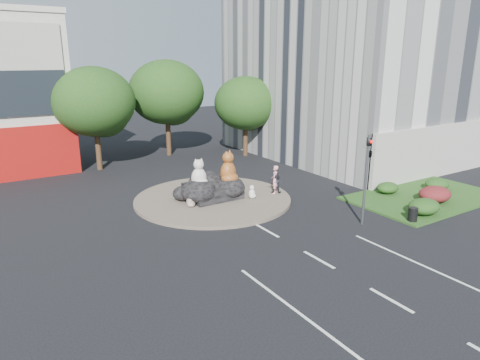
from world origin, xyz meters
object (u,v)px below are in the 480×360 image
Objects in this scene: pedestrian_pink at (275,180)px; pedestrian_dark at (275,180)px; kitten_calico at (191,199)px; kitten_white at (252,191)px; litter_bin at (413,214)px; cat_tabby at (228,167)px; cat_white at (199,173)px.

pedestrian_dark is at bearing -175.10° from pedestrian_pink.
kitten_white is (4.05, -0.58, -0.04)m from kitten_calico.
kitten_white reaches higher than litter_bin.
kitten_white is 1.91m from pedestrian_pink.
litter_bin is at bearing -82.77° from cat_tabby.
pedestrian_pink is at bearing -48.10° from cat_tabby.
pedestrian_dark reaches higher than kitten_white.
pedestrian_dark is at bearing -4.09° from cat_white.
pedestrian_pink reaches higher than kitten_white.
kitten_calico is 1.09× the size of kitten_white.
litter_bin is (3.50, -8.07, -0.57)m from pedestrian_dark.
litter_bin is at bearing -38.64° from cat_white.
kitten_white is at bearing -13.73° from cat_white.
kitten_calico is 0.55× the size of pedestrian_dark.
litter_bin is at bearing -66.97° from kitten_white.
pedestrian_pink is 8.76m from litter_bin.
pedestrian_dark is at bearing -45.72° from cat_tabby.
cat_white is 1.06× the size of pedestrian_dark.
kitten_calico reaches higher than litter_bin.
kitten_white is 1.15× the size of litter_bin.
kitten_calico is at bearing 138.09° from litter_bin.
cat_tabby is 11.26m from litter_bin.
pedestrian_pink reaches higher than litter_bin.
kitten_calico is 5.93m from pedestrian_pink.
cat_white is at bearing 132.84° from litter_bin.
kitten_calico is at bearing 160.70° from cat_tabby.
pedestrian_pink is (5.89, -0.54, 0.46)m from kitten_calico.
pedestrian_pink is at bearing -5.50° from cat_white.
litter_bin is at bearing 150.47° from pedestrian_dark.
kitten_white is 9.61m from litter_bin.
litter_bin is at bearing 69.31° from pedestrian_pink.
litter_bin is at bearing -10.87° from kitten_calico.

